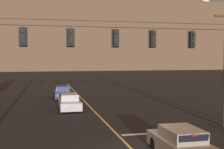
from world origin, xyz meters
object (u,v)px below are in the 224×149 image
(car_oncoming_lead, at_px, (69,102))
(traffic_light_centre, at_px, (116,38))
(traffic_light_right_inner, at_px, (153,39))
(street_lamp_corner, at_px, (224,50))
(car_waiting_near_lane, at_px, (181,143))
(traffic_light_leftmost, at_px, (23,37))
(traffic_light_rightmost, at_px, (192,39))
(car_oncoming_trailing, at_px, (62,93))
(traffic_light_left_inner, at_px, (71,38))

(car_oncoming_lead, bearing_deg, traffic_light_centre, -77.49)
(traffic_light_right_inner, bearing_deg, car_oncoming_lead, 115.70)
(street_lamp_corner, bearing_deg, traffic_light_centre, -172.09)
(car_waiting_near_lane, bearing_deg, traffic_light_right_inner, 84.14)
(traffic_light_leftmost, bearing_deg, traffic_light_centre, 0.00)
(traffic_light_right_inner, relative_size, traffic_light_rightmost, 1.00)
(car_waiting_near_lane, height_order, street_lamp_corner, street_lamp_corner)
(traffic_light_rightmost, height_order, car_oncoming_lead, traffic_light_rightmost)
(traffic_light_leftmost, relative_size, car_oncoming_lead, 0.28)
(car_waiting_near_lane, bearing_deg, traffic_light_rightmost, 57.90)
(car_waiting_near_lane, height_order, car_oncoming_lead, same)
(traffic_light_right_inner, distance_m, car_oncoming_trailing, 18.11)
(traffic_light_right_inner, height_order, car_oncoming_lead, traffic_light_right_inner)
(traffic_light_centre, height_order, street_lamp_corner, street_lamp_corner)
(traffic_light_left_inner, height_order, car_oncoming_lead, traffic_light_left_inner)
(traffic_light_centre, xyz_separation_m, car_waiting_near_lane, (1.84, -5.07, -5.11))
(car_oncoming_lead, height_order, car_oncoming_trailing, same)
(traffic_light_right_inner, bearing_deg, car_waiting_near_lane, -95.86)
(traffic_light_right_inner, distance_m, car_waiting_near_lane, 7.22)
(traffic_light_rightmost, bearing_deg, car_oncoming_lead, 127.70)
(traffic_light_rightmost, xyz_separation_m, car_waiting_near_lane, (-3.18, -5.07, -5.11))
(car_oncoming_trailing, bearing_deg, traffic_light_rightmost, -66.92)
(traffic_light_rightmost, relative_size, car_oncoming_lead, 0.28)
(street_lamp_corner, bearing_deg, car_waiting_near_lane, -134.99)
(traffic_light_rightmost, bearing_deg, traffic_light_centre, 180.00)
(traffic_light_rightmost, relative_size, car_waiting_near_lane, 0.28)
(traffic_light_centre, xyz_separation_m, traffic_light_right_inner, (2.36, 0.00, 0.00))
(traffic_light_leftmost, bearing_deg, traffic_light_right_inner, 0.00)
(car_oncoming_trailing, bearing_deg, traffic_light_right_inner, -75.01)
(traffic_light_rightmost, distance_m, car_waiting_near_lane, 7.87)
(traffic_light_rightmost, height_order, car_waiting_near_lane, traffic_light_rightmost)
(traffic_light_left_inner, height_order, street_lamp_corner, street_lamp_corner)
(car_waiting_near_lane, bearing_deg, traffic_light_leftmost, 144.92)
(traffic_light_centre, bearing_deg, traffic_light_leftmost, 180.00)
(traffic_light_rightmost, distance_m, street_lamp_corner, 3.26)
(traffic_light_centre, distance_m, traffic_light_right_inner, 2.36)
(street_lamp_corner, bearing_deg, traffic_light_rightmost, -159.63)
(car_waiting_near_lane, xyz_separation_m, car_oncoming_lead, (-3.87, 14.18, -0.00))
(traffic_light_left_inner, relative_size, car_oncoming_lead, 0.28)
(car_oncoming_lead, bearing_deg, car_waiting_near_lane, -74.75)
(traffic_light_centre, relative_size, car_waiting_near_lane, 0.28)
(traffic_light_centre, distance_m, traffic_light_rightmost, 5.02)
(traffic_light_left_inner, relative_size, car_waiting_near_lane, 0.28)
(traffic_light_left_inner, bearing_deg, traffic_light_leftmost, 180.00)
(traffic_light_centre, xyz_separation_m, car_oncoming_lead, (-2.02, 9.12, -5.11))
(car_oncoming_lead, bearing_deg, car_oncoming_trailing, 90.78)
(traffic_light_right_inner, distance_m, street_lamp_corner, 5.80)
(traffic_light_leftmost, bearing_deg, car_oncoming_trailing, 79.06)
(traffic_light_left_inner, distance_m, street_lamp_corner, 10.81)
(traffic_light_right_inner, xyz_separation_m, car_waiting_near_lane, (-0.52, -5.07, -5.11))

